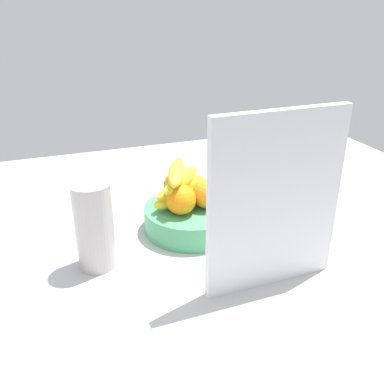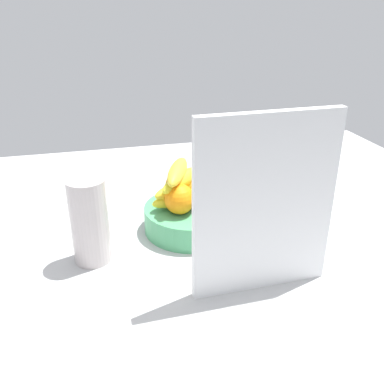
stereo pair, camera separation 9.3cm
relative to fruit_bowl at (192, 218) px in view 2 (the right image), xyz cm
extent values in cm
cube|color=#B2B2B3|center=(1.83, 1.48, -4.62)|extent=(180.00, 140.00, 3.00)
cylinder|color=#489D67|center=(0.00, 0.00, 0.00)|extent=(23.87, 23.87, 6.24)
sphere|color=orange|center=(-3.36, 1.88, 6.78)|extent=(7.32, 7.32, 7.32)
sphere|color=orange|center=(1.59, -5.72, 6.78)|extent=(7.32, 7.32, 7.32)
sphere|color=orange|center=(3.69, 2.48, 6.78)|extent=(7.32, 7.32, 7.32)
ellipsoid|color=yellow|center=(1.50, -1.65, 5.12)|extent=(17.44, 8.52, 4.00)
ellipsoid|color=yellow|center=(1.57, -2.96, 7.32)|extent=(16.83, 11.68, 4.00)
ellipsoid|color=yellow|center=(1.77, -2.52, 9.52)|extent=(14.68, 15.01, 4.00)
ellipsoid|color=yellow|center=(2.95, -2.79, 11.72)|extent=(10.15, 17.25, 4.00)
cube|color=white|center=(-7.58, 25.89, 14.88)|extent=(28.04, 2.54, 36.00)
cylinder|color=#BEB4B3|center=(24.78, 8.06, 6.56)|extent=(8.21, 8.21, 19.37)
cylinder|color=white|center=(-23.36, -10.34, -2.24)|extent=(7.07, 7.07, 1.77)
camera|label=1|loc=(31.81, 88.47, 50.23)|focal=39.64mm
camera|label=2|loc=(22.92, 91.18, 50.23)|focal=39.64mm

